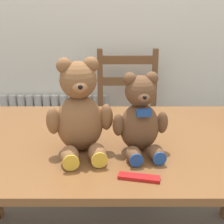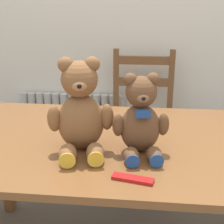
# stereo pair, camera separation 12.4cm
# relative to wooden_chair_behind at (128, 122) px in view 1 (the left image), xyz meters

# --- Properties ---
(wall_back) EXTENTS (8.00, 0.04, 2.60)m
(wall_back) POSITION_rel_wooden_chair_behind_xyz_m (-0.12, 0.31, 0.83)
(wall_back) COLOR silver
(wall_back) RESTS_ON ground_plane
(radiator) EXTENTS (0.88, 0.10, 0.61)m
(radiator) POSITION_rel_wooden_chair_behind_xyz_m (-0.58, 0.24, -0.20)
(radiator) COLOR beige
(radiator) RESTS_ON ground_plane
(dining_table) EXTENTS (1.58, 0.91, 0.74)m
(dining_table) POSITION_rel_wooden_chair_behind_xyz_m (-0.12, -0.87, 0.18)
(dining_table) COLOR brown
(dining_table) RESTS_ON ground_plane
(wooden_chair_behind) EXTENTS (0.45, 0.45, 0.99)m
(wooden_chair_behind) POSITION_rel_wooden_chair_behind_xyz_m (0.00, 0.00, 0.00)
(wooden_chair_behind) COLOR brown
(wooden_chair_behind) RESTS_ON ground_plane
(teddy_bear_left) EXTENTS (0.27, 0.29, 0.38)m
(teddy_bear_left) POSITION_rel_wooden_chair_behind_xyz_m (-0.24, -0.99, 0.43)
(teddy_bear_left) COLOR brown
(teddy_bear_left) RESTS_ON dining_table
(teddy_bear_right) EXTENTS (0.23, 0.24, 0.33)m
(teddy_bear_right) POSITION_rel_wooden_chair_behind_xyz_m (-0.00, -0.99, 0.40)
(teddy_bear_right) COLOR brown
(teddy_bear_right) RESTS_ON dining_table
(chocolate_bar) EXTENTS (0.15, 0.07, 0.01)m
(chocolate_bar) POSITION_rel_wooden_chair_behind_xyz_m (-0.02, -1.21, 0.27)
(chocolate_bar) COLOR red
(chocolate_bar) RESTS_ON dining_table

